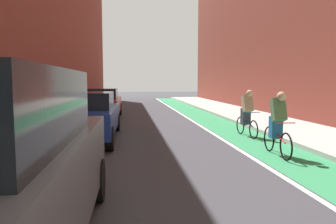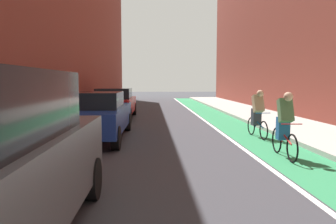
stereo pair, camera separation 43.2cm
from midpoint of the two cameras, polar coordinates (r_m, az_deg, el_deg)
name	(u,v)px [view 2 (the right image)]	position (r m, az deg, el deg)	size (l,w,h in m)	color
ground_plane	(169,130)	(12.53, 1.19, -3.14)	(93.61, 93.61, 0.00)	#38383D
bike_lane_paint	(227,123)	(14.94, 11.24, -1.86)	(1.60, 42.55, 0.00)	#2D8451
lane_divider_stripe	(208,123)	(14.74, 7.85, -1.90)	(0.12, 42.55, 0.00)	white
sidewalk_right	(277,121)	(15.65, 19.39, -1.48)	(2.97, 42.55, 0.14)	#A8A59E
parked_sedan_blue	(95,115)	(10.62, -11.67, -0.51)	(2.07, 4.69, 1.53)	navy
parked_sedan_red	(115,103)	(16.33, -8.63, 1.56)	(1.95, 4.63, 1.53)	red
cyclist_trailing	(284,123)	(8.46, 21.24, -1.84)	(0.48, 1.72, 1.62)	black
cyclist_far	(257,112)	(11.20, 16.56, -0.04)	(0.48, 1.67, 1.59)	black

